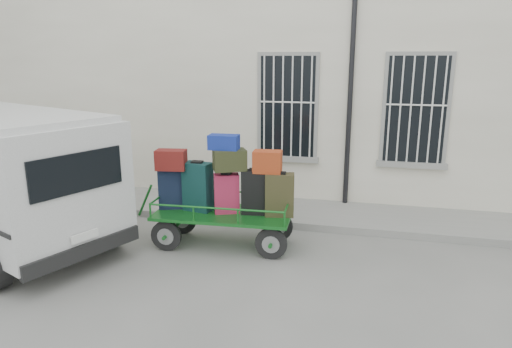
% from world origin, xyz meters
% --- Properties ---
extents(ground, '(80.00, 80.00, 0.00)m').
position_xyz_m(ground, '(0.00, 0.00, 0.00)').
color(ground, slate).
rests_on(ground, ground).
extents(building, '(24.00, 5.15, 6.00)m').
position_xyz_m(building, '(0.00, 5.50, 3.00)').
color(building, beige).
rests_on(building, ground).
extents(sidewalk, '(24.00, 1.70, 0.15)m').
position_xyz_m(sidewalk, '(0.00, 2.20, 0.07)').
color(sidewalk, gray).
rests_on(sidewalk, ground).
extents(luggage_cart, '(2.91, 1.20, 2.03)m').
position_xyz_m(luggage_cart, '(-1.10, 0.34, 0.99)').
color(luggage_cart, black).
rests_on(luggage_cart, ground).
extents(van, '(5.16, 3.69, 2.42)m').
position_xyz_m(van, '(-4.92, -0.49, 1.38)').
color(van, silver).
rests_on(van, ground).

